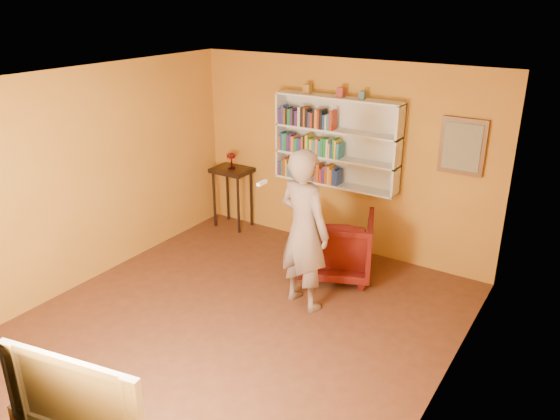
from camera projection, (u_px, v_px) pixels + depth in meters
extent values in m
cube|color=#4C2818|center=(237.00, 329.00, 6.19)|extent=(5.30, 5.80, 0.12)
cube|color=#B17120|center=(341.00, 157.00, 7.64)|extent=(5.30, 0.04, 2.70)
cube|color=#B17120|center=(8.00, 333.00, 3.69)|extent=(5.30, 0.04, 2.70)
cube|color=#B17120|center=(87.00, 177.00, 6.79)|extent=(0.04, 5.80, 2.70)
cube|color=#B17120|center=(451.00, 269.00, 4.53)|extent=(0.04, 5.80, 2.70)
cube|color=silver|center=(228.00, 79.00, 5.15)|extent=(5.30, 5.80, 0.06)
cube|color=silver|center=(341.00, 140.00, 7.51)|extent=(1.80, 0.03, 1.20)
cube|color=silver|center=(281.00, 134.00, 7.85)|extent=(0.03, 0.28, 1.20)
cube|color=silver|center=(398.00, 152.00, 6.97)|extent=(0.03, 0.28, 1.20)
cube|color=silver|center=(335.00, 184.00, 7.63)|extent=(1.80, 0.28, 0.03)
cube|color=silver|center=(336.00, 158.00, 7.49)|extent=(1.80, 0.28, 0.03)
cube|color=silver|center=(337.00, 131.00, 7.35)|extent=(1.80, 0.28, 0.03)
cube|color=silver|center=(338.00, 98.00, 7.19)|extent=(1.80, 0.28, 0.03)
cube|color=#422164|center=(283.00, 167.00, 7.98)|extent=(0.04, 0.19, 0.20)
cube|color=#1B7A39|center=(284.00, 167.00, 7.94)|extent=(0.03, 0.15, 0.23)
cube|color=#9A2D17|center=(287.00, 166.00, 7.93)|extent=(0.04, 0.17, 0.27)
cube|color=gold|center=(289.00, 167.00, 7.91)|extent=(0.02, 0.18, 0.25)
cube|color=teal|center=(291.00, 169.00, 7.90)|extent=(0.03, 0.16, 0.20)
cube|color=teal|center=(293.00, 169.00, 7.89)|extent=(0.03, 0.18, 0.20)
cube|color=#9A2D17|center=(295.00, 167.00, 7.86)|extent=(0.03, 0.18, 0.27)
cube|color=#9B481C|center=(298.00, 169.00, 7.85)|extent=(0.03, 0.19, 0.24)
cube|color=#9B481C|center=(300.00, 170.00, 7.81)|extent=(0.04, 0.15, 0.24)
cube|color=gold|center=(302.00, 171.00, 7.80)|extent=(0.03, 0.15, 0.21)
cube|color=#1B7A39|center=(304.00, 172.00, 7.78)|extent=(0.03, 0.15, 0.19)
cube|color=orange|center=(306.00, 172.00, 7.76)|extent=(0.03, 0.15, 0.20)
cube|color=#422164|center=(309.00, 170.00, 7.74)|extent=(0.04, 0.19, 0.27)
cube|color=#9A2D17|center=(311.00, 171.00, 7.72)|extent=(0.03, 0.16, 0.25)
cube|color=orange|center=(313.00, 172.00, 7.71)|extent=(0.03, 0.16, 0.23)
cube|color=navy|center=(315.00, 172.00, 7.69)|extent=(0.03, 0.17, 0.24)
cube|color=#9B481C|center=(317.00, 174.00, 7.68)|extent=(0.03, 0.17, 0.20)
cube|color=#9B481C|center=(320.00, 172.00, 7.65)|extent=(0.04, 0.16, 0.26)
cube|color=#9A2D17|center=(323.00, 175.00, 7.65)|extent=(0.03, 0.18, 0.20)
cube|color=#422164|center=(326.00, 174.00, 7.61)|extent=(0.04, 0.17, 0.24)
cube|color=#9B481C|center=(329.00, 174.00, 7.60)|extent=(0.03, 0.19, 0.26)
cube|color=gold|center=(331.00, 175.00, 7.57)|extent=(0.03, 0.16, 0.25)
cube|color=orange|center=(333.00, 176.00, 7.55)|extent=(0.04, 0.16, 0.22)
cube|color=navy|center=(336.00, 176.00, 7.52)|extent=(0.04, 0.15, 0.24)
cube|color=navy|center=(339.00, 177.00, 7.52)|extent=(0.03, 0.18, 0.21)
cube|color=#9B481C|center=(282.00, 142.00, 7.82)|extent=(0.03, 0.14, 0.20)
cube|color=navy|center=(283.00, 140.00, 7.80)|extent=(0.03, 0.14, 0.26)
cube|color=teal|center=(286.00, 141.00, 7.80)|extent=(0.03, 0.17, 0.24)
cube|color=#1B7A39|center=(288.00, 141.00, 7.78)|extent=(0.04, 0.17, 0.25)
cube|color=#422164|center=(290.00, 142.00, 7.76)|extent=(0.03, 0.17, 0.24)
cube|color=#422164|center=(293.00, 142.00, 7.74)|extent=(0.03, 0.16, 0.25)
cube|color=orange|center=(295.00, 143.00, 7.72)|extent=(0.04, 0.17, 0.22)
cube|color=#1B7A39|center=(298.00, 145.00, 7.70)|extent=(0.04, 0.15, 0.20)
cube|color=navy|center=(300.00, 145.00, 7.67)|extent=(0.03, 0.14, 0.21)
cube|color=#422164|center=(302.00, 145.00, 7.65)|extent=(0.03, 0.14, 0.21)
cube|color=#9B481C|center=(304.00, 144.00, 7.64)|extent=(0.03, 0.16, 0.24)
cube|color=black|center=(307.00, 144.00, 7.63)|extent=(0.03, 0.17, 0.26)
cube|color=gold|center=(309.00, 144.00, 7.61)|extent=(0.04, 0.18, 0.27)
cube|color=#1B7A39|center=(311.00, 146.00, 7.59)|extent=(0.02, 0.16, 0.23)
cube|color=gold|center=(313.00, 146.00, 7.58)|extent=(0.04, 0.17, 0.22)
cube|color=teal|center=(316.00, 147.00, 7.55)|extent=(0.04, 0.16, 0.22)
cube|color=orange|center=(319.00, 146.00, 7.54)|extent=(0.04, 0.19, 0.24)
cube|color=teal|center=(322.00, 147.00, 7.52)|extent=(0.03, 0.19, 0.22)
cube|color=#1B7A39|center=(324.00, 147.00, 7.47)|extent=(0.04, 0.14, 0.26)
cube|color=#1B7A39|center=(327.00, 147.00, 7.45)|extent=(0.03, 0.15, 0.26)
cube|color=beige|center=(330.00, 147.00, 7.45)|extent=(0.03, 0.19, 0.25)
cube|color=gold|center=(331.00, 150.00, 7.44)|extent=(0.02, 0.15, 0.20)
cube|color=navy|center=(333.00, 150.00, 7.42)|extent=(0.03, 0.15, 0.21)
cube|color=#1B7A39|center=(335.00, 148.00, 7.40)|extent=(0.03, 0.18, 0.27)
cube|color=gold|center=(338.00, 149.00, 7.39)|extent=(0.03, 0.18, 0.25)
cube|color=teal|center=(340.00, 151.00, 7.38)|extent=(0.04, 0.19, 0.21)
cube|color=#422164|center=(283.00, 115.00, 7.70)|extent=(0.04, 0.18, 0.21)
cube|color=navy|center=(285.00, 114.00, 7.65)|extent=(0.03, 0.15, 0.26)
cube|color=#9B481C|center=(287.00, 115.00, 7.64)|extent=(0.03, 0.15, 0.23)
cube|color=black|center=(289.00, 115.00, 7.63)|extent=(0.03, 0.17, 0.23)
cube|color=#1B7A39|center=(291.00, 116.00, 7.61)|extent=(0.04, 0.16, 0.22)
cube|color=#422164|center=(294.00, 116.00, 7.59)|extent=(0.03, 0.16, 0.23)
cube|color=black|center=(296.00, 117.00, 7.58)|extent=(0.03, 0.16, 0.21)
cube|color=#422164|center=(299.00, 118.00, 7.57)|extent=(0.04, 0.18, 0.21)
cube|color=beige|center=(302.00, 116.00, 7.53)|extent=(0.04, 0.18, 0.26)
cube|color=black|center=(304.00, 116.00, 7.50)|extent=(0.04, 0.17, 0.26)
cube|color=#9B481C|center=(307.00, 117.00, 7.49)|extent=(0.03, 0.17, 0.27)
cube|color=black|center=(309.00, 118.00, 7.46)|extent=(0.03, 0.15, 0.24)
cube|color=navy|center=(311.00, 119.00, 7.45)|extent=(0.02, 0.16, 0.21)
cube|color=#9A2D17|center=(313.00, 120.00, 7.43)|extent=(0.04, 0.14, 0.21)
cube|color=black|center=(316.00, 119.00, 7.42)|extent=(0.03, 0.17, 0.23)
cube|color=orange|center=(318.00, 119.00, 7.38)|extent=(0.04, 0.14, 0.26)
cube|color=#9A2D17|center=(320.00, 119.00, 7.37)|extent=(0.03, 0.15, 0.25)
cube|color=black|center=(323.00, 119.00, 7.36)|extent=(0.04, 0.17, 0.26)
cube|color=navy|center=(326.00, 122.00, 7.35)|extent=(0.03, 0.17, 0.20)
cube|color=beige|center=(328.00, 122.00, 7.33)|extent=(0.03, 0.18, 0.20)
cube|color=teal|center=(330.00, 121.00, 7.30)|extent=(0.03, 0.15, 0.22)
cube|color=#9A2D17|center=(333.00, 120.00, 7.28)|extent=(0.04, 0.16, 0.27)
cube|color=olive|center=(307.00, 89.00, 7.39)|extent=(0.09, 0.09, 0.13)
cube|color=maroon|center=(341.00, 92.00, 7.14)|extent=(0.09, 0.09, 0.12)
cube|color=#415F6C|center=(363.00, 95.00, 6.99)|extent=(0.08, 0.08, 0.10)
cube|color=brown|center=(463.00, 147.00, 6.62)|extent=(0.55, 0.04, 0.70)
cube|color=gray|center=(462.00, 147.00, 6.61)|extent=(0.45, 0.02, 0.58)
cylinder|color=black|center=(214.00, 200.00, 8.61)|extent=(0.04, 0.04, 0.90)
cylinder|color=black|center=(238.00, 206.00, 8.37)|extent=(0.04, 0.04, 0.90)
cylinder|color=black|center=(228.00, 193.00, 8.87)|extent=(0.04, 0.04, 0.90)
cylinder|color=black|center=(251.00, 199.00, 8.64)|extent=(0.04, 0.04, 0.90)
cube|color=black|center=(232.00, 170.00, 8.45)|extent=(0.59, 0.45, 0.06)
cylinder|color=maroon|center=(232.00, 168.00, 8.43)|extent=(0.11, 0.11, 0.02)
cylinder|color=maroon|center=(232.00, 163.00, 8.40)|extent=(0.03, 0.03, 0.13)
ellipsoid|color=maroon|center=(231.00, 156.00, 8.36)|extent=(0.14, 0.14, 0.09)
cylinder|color=beige|center=(235.00, 157.00, 8.33)|extent=(0.01, 0.01, 0.11)
cylinder|color=beige|center=(236.00, 156.00, 8.37)|extent=(0.01, 0.01, 0.11)
cylinder|color=beige|center=(235.00, 155.00, 8.41)|extent=(0.01, 0.01, 0.11)
cylinder|color=beige|center=(232.00, 155.00, 8.43)|extent=(0.01, 0.01, 0.11)
cylinder|color=beige|center=(229.00, 155.00, 8.41)|extent=(0.01, 0.01, 0.11)
cylinder|color=beige|center=(227.00, 156.00, 8.38)|extent=(0.01, 0.01, 0.11)
cylinder|color=beige|center=(227.00, 157.00, 8.33)|extent=(0.01, 0.01, 0.11)
cylinder|color=beige|center=(229.00, 157.00, 8.30)|extent=(0.01, 0.01, 0.11)
cylinder|color=beige|center=(232.00, 157.00, 8.30)|extent=(0.01, 0.01, 0.11)
imported|color=#3F0405|center=(337.00, 245.00, 7.13)|extent=(1.19, 1.21, 0.85)
imported|color=#755F56|center=(304.00, 230.00, 6.23)|extent=(0.80, 0.62, 1.93)
cube|color=white|center=(262.00, 183.00, 5.85)|extent=(0.04, 0.15, 0.04)
imported|color=black|center=(84.00, 389.00, 3.92)|extent=(1.19, 0.37, 0.68)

